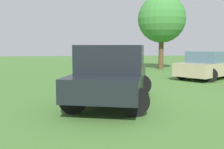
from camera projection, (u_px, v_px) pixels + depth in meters
The scene contains 4 objects.
ground_plane at pixel (128, 102), 8.32m from camera, with size 80.00×80.00×0.00m, color #477533.
pickup_truck at pixel (111, 74), 7.95m from camera, with size 3.10×4.83×1.81m.
sedan_near at pixel (209, 66), 14.28m from camera, with size 4.57×4.05×1.50m.
tree_far_center at pixel (162, 19), 19.78m from camera, with size 3.63×3.63×5.67m.
Camera 1 is at (-1.43, -8.07, 1.77)m, focal length 41.74 mm.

